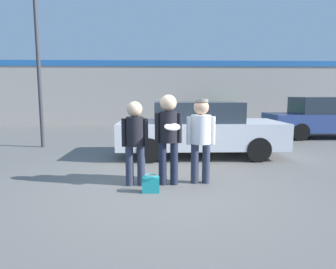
{
  "coord_description": "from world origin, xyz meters",
  "views": [
    {
      "loc": [
        -0.04,
        -5.47,
        1.72
      ],
      "look_at": [
        0.15,
        0.27,
        0.94
      ],
      "focal_mm": 32.0,
      "sensor_mm": 36.0,
      "label": 1
    }
  ],
  "objects_px": {
    "shrub": "(218,114)",
    "person_left": "(135,137)",
    "handbag": "(151,184)",
    "parked_car_near": "(199,129)",
    "person_middle_with_frisbee": "(168,132)",
    "parked_car_far": "(327,118)",
    "street_lamp": "(45,38)",
    "person_right": "(201,133)"
  },
  "relations": [
    {
      "from": "parked_car_near",
      "to": "street_lamp",
      "type": "xyz_separation_m",
      "value": [
        -4.65,
        1.48,
        2.7
      ]
    },
    {
      "from": "street_lamp",
      "to": "parked_car_far",
      "type": "bearing_deg",
      "value": 10.31
    },
    {
      "from": "person_right",
      "to": "parked_car_far",
      "type": "distance_m",
      "value": 8.39
    },
    {
      "from": "shrub",
      "to": "person_left",
      "type": "bearing_deg",
      "value": -109.43
    },
    {
      "from": "person_middle_with_frisbee",
      "to": "shrub",
      "type": "height_order",
      "value": "person_middle_with_frisbee"
    },
    {
      "from": "street_lamp",
      "to": "handbag",
      "type": "distance_m",
      "value": 6.64
    },
    {
      "from": "handbag",
      "to": "street_lamp",
      "type": "bearing_deg",
      "value": 125.94
    },
    {
      "from": "person_middle_with_frisbee",
      "to": "parked_car_near",
      "type": "distance_m",
      "value": 2.89
    },
    {
      "from": "parked_car_far",
      "to": "handbag",
      "type": "bearing_deg",
      "value": -136.34
    },
    {
      "from": "street_lamp",
      "to": "parked_car_near",
      "type": "bearing_deg",
      "value": -17.67
    },
    {
      "from": "handbag",
      "to": "parked_car_near",
      "type": "bearing_deg",
      "value": 68.29
    },
    {
      "from": "person_right",
      "to": "parked_car_near",
      "type": "xyz_separation_m",
      "value": [
        0.32,
        2.64,
        -0.22
      ]
    },
    {
      "from": "person_right",
      "to": "shrub",
      "type": "relative_size",
      "value": 1.24
    },
    {
      "from": "handbag",
      "to": "person_left",
      "type": "bearing_deg",
      "value": 124.32
    },
    {
      "from": "person_left",
      "to": "parked_car_far",
      "type": "distance_m",
      "value": 9.37
    },
    {
      "from": "person_middle_with_frisbee",
      "to": "shrub",
      "type": "distance_m",
      "value": 10.65
    },
    {
      "from": "person_left",
      "to": "street_lamp",
      "type": "xyz_separation_m",
      "value": [
        -3.08,
        4.22,
        2.53
      ]
    },
    {
      "from": "person_right",
      "to": "street_lamp",
      "type": "relative_size",
      "value": 0.29
    },
    {
      "from": "person_middle_with_frisbee",
      "to": "person_right",
      "type": "distance_m",
      "value": 0.63
    },
    {
      "from": "person_middle_with_frisbee",
      "to": "parked_car_far",
      "type": "xyz_separation_m",
      "value": [
        6.51,
        6.06,
        -0.23
      ]
    },
    {
      "from": "parked_car_near",
      "to": "shrub",
      "type": "relative_size",
      "value": 3.4
    },
    {
      "from": "person_middle_with_frisbee",
      "to": "handbag",
      "type": "distance_m",
      "value": 1.03
    },
    {
      "from": "person_left",
      "to": "person_middle_with_frisbee",
      "type": "xyz_separation_m",
      "value": [
        0.62,
        0.02,
        0.09
      ]
    },
    {
      "from": "shrub",
      "to": "handbag",
      "type": "xyz_separation_m",
      "value": [
        -3.31,
        -10.68,
        -0.5
      ]
    },
    {
      "from": "parked_car_far",
      "to": "handbag",
      "type": "distance_m",
      "value": 9.46
    },
    {
      "from": "person_middle_with_frisbee",
      "to": "person_right",
      "type": "relative_size",
      "value": 1.05
    },
    {
      "from": "person_middle_with_frisbee",
      "to": "street_lamp",
      "type": "relative_size",
      "value": 0.31
    },
    {
      "from": "street_lamp",
      "to": "handbag",
      "type": "bearing_deg",
      "value": -54.06
    },
    {
      "from": "person_left",
      "to": "person_middle_with_frisbee",
      "type": "bearing_deg",
      "value": 1.99
    },
    {
      "from": "street_lamp",
      "to": "shrub",
      "type": "relative_size",
      "value": 4.26
    },
    {
      "from": "parked_car_near",
      "to": "person_right",
      "type": "bearing_deg",
      "value": -96.91
    },
    {
      "from": "person_right",
      "to": "parked_car_far",
      "type": "bearing_deg",
      "value": 45.45
    },
    {
      "from": "person_middle_with_frisbee",
      "to": "parked_car_far",
      "type": "height_order",
      "value": "person_middle_with_frisbee"
    },
    {
      "from": "parked_car_far",
      "to": "person_middle_with_frisbee",
      "type": "bearing_deg",
      "value": -137.04
    },
    {
      "from": "parked_car_far",
      "to": "handbag",
      "type": "xyz_separation_m",
      "value": [
        -6.83,
        -6.52,
        -0.64
      ]
    },
    {
      "from": "shrub",
      "to": "handbag",
      "type": "bearing_deg",
      "value": -107.23
    },
    {
      "from": "person_left",
      "to": "handbag",
      "type": "distance_m",
      "value": 0.94
    },
    {
      "from": "handbag",
      "to": "person_middle_with_frisbee",
      "type": "bearing_deg",
      "value": 54.85
    },
    {
      "from": "parked_car_far",
      "to": "street_lamp",
      "type": "bearing_deg",
      "value": -169.69
    },
    {
      "from": "person_left",
      "to": "person_right",
      "type": "distance_m",
      "value": 1.25
    },
    {
      "from": "parked_car_far",
      "to": "handbag",
      "type": "height_order",
      "value": "parked_car_far"
    },
    {
      "from": "person_left",
      "to": "person_right",
      "type": "xyz_separation_m",
      "value": [
        1.25,
        0.1,
        0.05
      ]
    }
  ]
}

